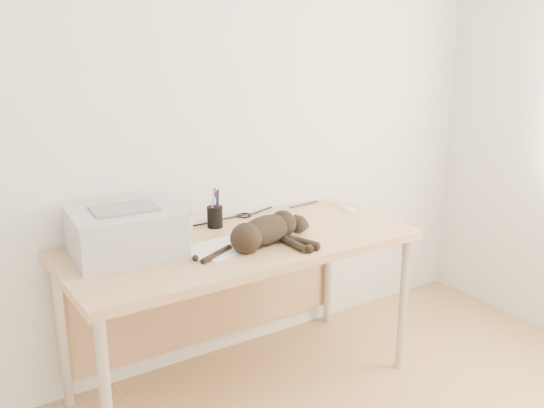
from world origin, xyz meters
TOP-DOWN VIEW (x-y plane):
  - wall_back at (0.00, 1.75)m, footprint 3.50×0.00m
  - desk at (0.00, 1.48)m, footprint 1.60×0.70m
  - printer at (-0.49, 1.51)m, footprint 0.47×0.41m
  - papers at (-0.13, 1.35)m, footprint 0.33×0.26m
  - cat at (0.05, 1.28)m, footprint 0.61×0.30m
  - mug at (-0.18, 1.60)m, footprint 0.13×0.13m
  - pen_cup at (-0.00, 1.63)m, footprint 0.08×0.08m
  - remote_grey at (-0.20, 1.64)m, footprint 0.07×0.16m
  - remote_black at (0.20, 1.40)m, footprint 0.11×0.20m
  - mouse at (0.72, 1.50)m, footprint 0.06×0.10m
  - cable_tangle at (0.00, 1.70)m, footprint 1.36×0.08m

SIDE VIEW (x-z plane):
  - desk at x=0.00m, z-range 0.24..0.98m
  - papers at x=-0.13m, z-range 0.74..0.75m
  - cable_tangle at x=0.00m, z-range 0.74..0.75m
  - remote_grey at x=-0.20m, z-range 0.74..0.76m
  - remote_black at x=0.20m, z-range 0.74..0.76m
  - mouse at x=0.72m, z-range 0.74..0.77m
  - mug at x=-0.18m, z-range 0.74..0.83m
  - pen_cup at x=0.00m, z-range 0.70..0.89m
  - cat at x=0.05m, z-range 0.73..0.87m
  - printer at x=-0.49m, z-range 0.74..0.94m
  - wall_back at x=0.00m, z-range -0.45..3.05m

